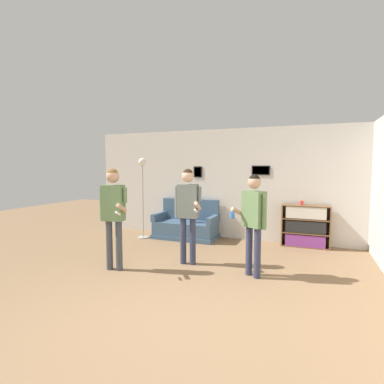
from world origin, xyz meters
TOP-DOWN VIEW (x-y plane):
  - ground_plane at (0.00, 0.00)m, footprint 20.00×20.00m
  - wall_back at (-0.00, 4.37)m, footprint 7.95×0.08m
  - couch at (-1.26, 3.96)m, footprint 1.56×0.80m
  - bookshelf at (1.52, 4.15)m, footprint 1.01×0.30m
  - floor_lamp at (-2.25, 3.54)m, footprint 0.28×0.28m
  - person_player_foreground_left at (-1.51, 1.35)m, footprint 0.54×0.45m
  - person_player_foreground_center at (-0.45, 2.10)m, footprint 0.53×0.45m
  - person_watcher_holding_cup at (0.77, 1.92)m, footprint 0.58×0.36m
  - drinking_cup at (1.42, 4.15)m, footprint 0.08×0.08m

SIDE VIEW (x-z plane):
  - ground_plane at x=0.00m, z-range 0.00..0.00m
  - couch at x=-1.26m, z-range -0.17..0.78m
  - bookshelf at x=1.52m, z-range 0.00..0.93m
  - drinking_cup at x=1.42m, z-range 0.93..1.03m
  - person_watcher_holding_cup at x=0.77m, z-range 0.19..1.84m
  - person_player_foreground_center at x=-0.45m, z-range 0.21..1.95m
  - person_player_foreground_left at x=-1.51m, z-range 0.21..1.96m
  - floor_lamp at x=-2.25m, z-range 0.35..2.34m
  - wall_back at x=0.00m, z-range 0.00..2.70m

